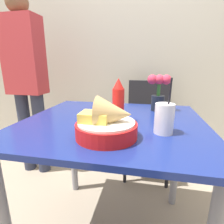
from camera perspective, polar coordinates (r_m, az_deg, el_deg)
name	(u,v)px	position (r m, az deg, el deg)	size (l,w,h in m)	color
wall_window	(134,36)	(1.96, 7.12, 23.29)	(7.00, 0.06, 2.60)	#B7B2A3
dining_table	(113,142)	(0.93, 0.29, -9.68)	(0.91, 0.82, 0.75)	navy
chair_far_window	(148,119)	(1.71, 11.69, -2.39)	(0.40, 0.40, 0.87)	black
food_basket	(108,123)	(0.67, -1.20, -3.59)	(0.24, 0.24, 0.16)	red
ketchup_bottle	(118,101)	(0.84, 2.06, 3.49)	(0.06, 0.06, 0.21)	red
drink_cup	(164,119)	(0.74, 16.64, -2.35)	(0.08, 0.08, 0.23)	silver
flower_vase	(158,91)	(1.09, 14.94, 6.51)	(0.14, 0.08, 0.22)	black
person_standing	(26,77)	(1.74, -26.16, 10.11)	(0.32, 0.18, 1.59)	#2D3347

